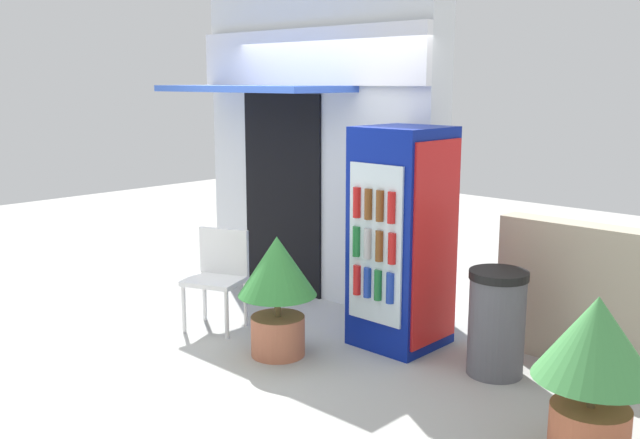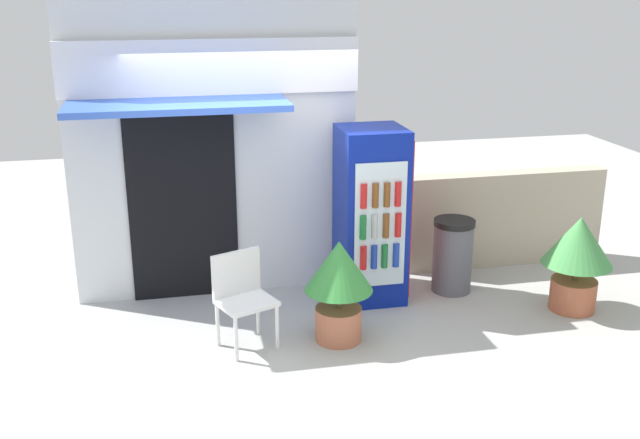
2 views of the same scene
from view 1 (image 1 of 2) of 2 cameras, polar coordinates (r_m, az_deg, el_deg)
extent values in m
plane|color=#B2B2AD|center=(6.20, -6.48, -9.19)|extent=(16.00, 16.00, 0.00)
cube|color=silver|center=(7.09, -0.15, 6.29)|extent=(2.88, 0.32, 3.10)
cube|color=white|center=(6.93, -1.31, 12.87)|extent=(2.88, 0.08, 0.53)
cube|color=blue|center=(6.93, -5.56, 10.38)|extent=(2.01, 0.82, 0.06)
cube|color=black|center=(7.28, -3.07, 2.10)|extent=(1.08, 0.03, 2.01)
cube|color=navy|center=(5.78, 6.57, -1.45)|extent=(0.64, 0.65, 1.78)
cube|color=silver|center=(5.52, 4.45, -2.00)|extent=(0.51, 0.02, 1.25)
cube|color=red|center=(5.59, 9.26, -1.94)|extent=(0.02, 0.59, 1.61)
cylinder|color=red|center=(5.69, 2.99, -4.85)|extent=(0.06, 0.06, 0.24)
cylinder|color=#1938A5|center=(5.62, 3.82, -5.05)|extent=(0.06, 0.06, 0.24)
cylinder|color=#196B2D|center=(5.56, 4.67, -5.25)|extent=(0.06, 0.06, 0.24)
cylinder|color=#1938A5|center=(5.49, 5.64, -5.48)|extent=(0.06, 0.06, 0.24)
cylinder|color=#196B2D|center=(5.61, 2.94, -1.76)|extent=(0.06, 0.06, 0.24)
cylinder|color=#B2B2B7|center=(5.54, 3.84, -1.94)|extent=(0.06, 0.06, 0.24)
cylinder|color=brown|center=(5.47, 4.77, -2.12)|extent=(0.06, 0.06, 0.24)
cylinder|color=red|center=(5.40, 5.79, -2.32)|extent=(0.06, 0.06, 0.24)
cylinder|color=red|center=(5.55, 2.98, 1.38)|extent=(0.06, 0.06, 0.24)
cylinder|color=brown|center=(5.48, 3.90, 1.24)|extent=(0.06, 0.06, 0.24)
cylinder|color=brown|center=(5.41, 4.83, 1.10)|extent=(0.06, 0.06, 0.24)
cylinder|color=red|center=(5.34, 5.75, 0.96)|extent=(0.06, 0.06, 0.24)
cylinder|color=white|center=(6.27, -10.84, -7.07)|extent=(0.04, 0.04, 0.42)
cylinder|color=white|center=(6.07, -7.48, -7.58)|extent=(0.04, 0.04, 0.42)
cylinder|color=white|center=(6.55, -9.22, -6.22)|extent=(0.04, 0.04, 0.42)
cylinder|color=white|center=(6.36, -5.97, -6.67)|extent=(0.04, 0.04, 0.42)
cube|color=white|center=(6.24, -8.45, -4.88)|extent=(0.59, 0.55, 0.04)
cube|color=white|center=(6.34, -7.69, -2.54)|extent=(0.45, 0.21, 0.41)
cylinder|color=#BC6B4C|center=(5.70, -3.39, -9.25)|extent=(0.43, 0.43, 0.32)
cylinder|color=brown|center=(5.62, -3.42, -6.89)|extent=(0.05, 0.05, 0.18)
cone|color=#388C3D|center=(5.53, -3.45, -3.73)|extent=(0.62, 0.62, 0.47)
cylinder|color=#AD5B3D|center=(4.52, 20.71, -15.65)|extent=(0.45, 0.45, 0.32)
cylinder|color=brown|center=(4.42, 20.93, -12.82)|extent=(0.05, 0.05, 0.17)
cone|color=#47994C|center=(4.30, 21.23, -8.82)|extent=(0.69, 0.69, 0.48)
cylinder|color=#595960|center=(5.43, 13.93, -8.34)|extent=(0.41, 0.41, 0.73)
cylinder|color=black|center=(5.31, 14.13, -4.32)|extent=(0.43, 0.43, 0.06)
camera|label=2|loc=(5.94, -71.84, 13.59)|focal=41.48mm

